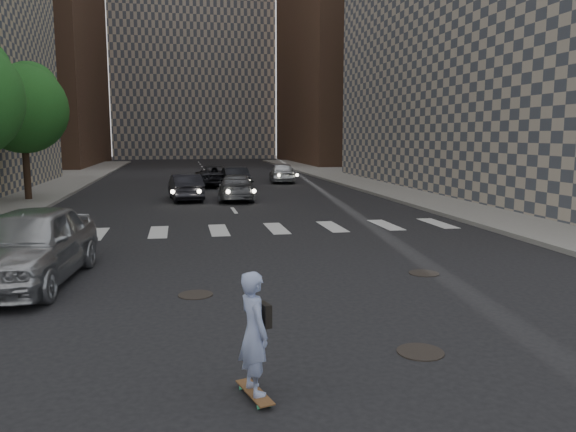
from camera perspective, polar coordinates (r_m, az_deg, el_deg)
name	(u,v)px	position (r m, az deg, el deg)	size (l,w,h in m)	color
ground	(305,307)	(10.69, 1.74, -9.24)	(160.00, 160.00, 0.00)	black
sidewalk_right	(473,190)	(34.45, 18.25, 2.56)	(13.00, 80.00, 0.15)	gray
tower_right	(370,7)	(70.23, 8.34, 20.26)	(18.00, 24.00, 36.00)	brown
tree_c	(24,105)	(30.00, -25.22, 10.18)	(4.20, 4.20, 6.60)	#382619
manhole_a	(420,352)	(8.81, 13.30, -13.29)	(0.70, 0.70, 0.02)	black
manhole_b	(196,295)	(11.60, -9.37, -7.90)	(0.70, 0.70, 0.02)	black
manhole_c	(424,273)	(13.55, 13.65, -5.67)	(0.70, 0.70, 0.02)	black
skateboarder	(254,333)	(6.94, -3.44, -11.74)	(0.49, 0.83, 1.60)	brown
silver_sedan	(29,245)	(13.40, -24.81, -2.71)	(1.99, 4.95, 1.69)	#AAACB1
traffic_car_a	(185,187)	(28.41, -10.38, 2.91)	(1.39, 3.99, 1.31)	black
traffic_car_b	(236,187)	(28.13, -5.27, 2.93)	(1.80, 4.44, 1.29)	#505257
traffic_car_c	(214,176)	(36.10, -7.52, 4.08)	(2.20, 4.77, 1.33)	black
traffic_car_d	(282,172)	(38.65, -0.62, 4.47)	(1.65, 4.10, 1.40)	silver
traffic_car_e	(234,178)	(34.20, -5.47, 3.88)	(1.40, 4.00, 1.32)	black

